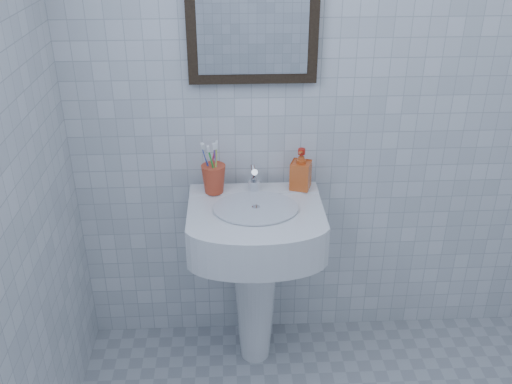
{
  "coord_description": "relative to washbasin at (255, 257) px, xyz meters",
  "views": [
    {
      "loc": [
        -0.43,
        -1.0,
        1.89
      ],
      "look_at": [
        -0.34,
        0.86,
        0.92
      ],
      "focal_mm": 40.0,
      "sensor_mm": 36.0,
      "label": 1
    }
  ],
  "objects": [
    {
      "name": "wall_back",
      "position": [
        0.34,
        0.22,
        0.7
      ],
      "size": [
        2.2,
        0.02,
        2.5
      ],
      "primitive_type": "cube",
      "color": "silver",
      "rests_on": "ground"
    },
    {
      "name": "washbasin",
      "position": [
        0.0,
        0.0,
        0.0
      ],
      "size": [
        0.53,
        0.39,
        0.82
      ],
      "color": "white",
      "rests_on": "ground"
    },
    {
      "name": "faucet",
      "position": [
        0.0,
        0.1,
        0.31
      ],
      "size": [
        0.05,
        0.11,
        0.12
      ],
      "color": "silver",
      "rests_on": "washbasin"
    },
    {
      "name": "toothbrush_cup",
      "position": [
        -0.16,
        0.1,
        0.32
      ],
      "size": [
        0.12,
        0.12,
        0.12
      ],
      "primitive_type": null,
      "rotation": [
        0.0,
        0.0,
        -0.25
      ],
      "color": "#C23F24",
      "rests_on": "washbasin"
    },
    {
      "name": "soap_dispenser",
      "position": [
        0.19,
        0.12,
        0.35
      ],
      "size": [
        0.1,
        0.1,
        0.17
      ],
      "primitive_type": "imported",
      "rotation": [
        0.0,
        0.0,
        -0.33
      ],
      "color": "#C94113",
      "rests_on": "washbasin"
    },
    {
      "name": "wall_mirror",
      "position": [
        0.0,
        0.2,
        1.0
      ],
      "size": [
        0.5,
        0.04,
        0.62
      ],
      "color": "black",
      "rests_on": "wall_back"
    }
  ]
}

